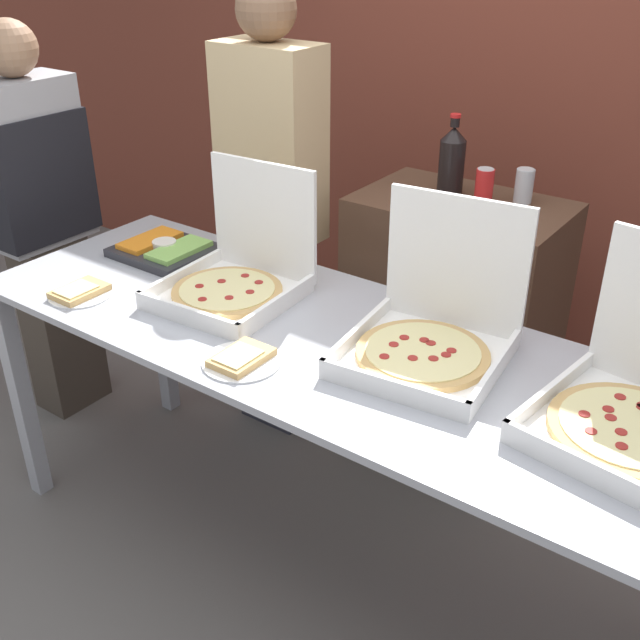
{
  "coord_description": "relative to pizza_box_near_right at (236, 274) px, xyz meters",
  "views": [
    {
      "loc": [
        1.14,
        -1.57,
        2.02
      ],
      "look_at": [
        0.0,
        0.0,
        0.97
      ],
      "focal_mm": 42.0,
      "sensor_mm": 36.0,
      "label": 1
    }
  ],
  "objects": [
    {
      "name": "buffet_table",
      "position": [
        0.38,
        -0.06,
        -0.18
      ],
      "size": [
        2.33,
        0.81,
        0.92
      ],
      "color": "#A8AAB2",
      "rests_on": "ground_plane"
    },
    {
      "name": "brick_wall_behind",
      "position": [
        0.38,
        1.64,
        0.41
      ],
      "size": [
        10.0,
        0.06,
        2.8
      ],
      "color": "brown",
      "rests_on": "ground_plane"
    },
    {
      "name": "soda_bottle",
      "position": [
        0.33,
        0.84,
        0.24
      ],
      "size": [
        0.1,
        0.1,
        0.29
      ],
      "color": "black",
      "rests_on": "sideboard_podium"
    },
    {
      "name": "pizza_box_near_left",
      "position": [
        0.7,
        0.03,
        0.0
      ],
      "size": [
        0.47,
        0.48,
        0.42
      ],
      "rotation": [
        0.0,
        0.0,
        0.11
      ],
      "color": "white",
      "rests_on": "buffet_table"
    },
    {
      "name": "veggie_tray",
      "position": [
        -0.43,
        0.09,
        -0.05
      ],
      "size": [
        0.34,
        0.29,
        0.05
      ],
      "color": "#28282D",
      "rests_on": "buffet_table"
    },
    {
      "name": "soda_can_silver",
      "position": [
        0.59,
        0.9,
        0.17
      ],
      "size": [
        0.07,
        0.07,
        0.12
      ],
      "color": "silver",
      "rests_on": "sideboard_podium"
    },
    {
      "name": "sideboard_podium",
      "position": [
        0.42,
        0.78,
        -0.44
      ],
      "size": [
        0.76,
        0.49,
        1.1
      ],
      "color": "#4C3323",
      "rests_on": "ground_plane"
    },
    {
      "name": "paper_plate_front_left",
      "position": [
        -0.41,
        -0.31,
        -0.06
      ],
      "size": [
        0.21,
        0.21,
        0.03
      ],
      "color": "white",
      "rests_on": "buffet_table"
    },
    {
      "name": "person_server_vest",
      "position": [
        -1.15,
        0.07,
        -0.04
      ],
      "size": [
        0.24,
        0.42,
        1.69
      ],
      "rotation": [
        0.0,
        0.0,
        -1.57
      ],
      "color": "#473D33",
      "rests_on": "ground_plane"
    },
    {
      "name": "paper_plate_front_center",
      "position": [
        0.29,
        -0.32,
        -0.06
      ],
      "size": [
        0.23,
        0.23,
        0.03
      ],
      "color": "white",
      "rests_on": "buffet_table"
    },
    {
      "name": "ground_plane",
      "position": [
        0.38,
        -0.06,
        -0.99
      ],
      "size": [
        16.0,
        16.0,
        0.0
      ],
      "primitive_type": "plane",
      "color": "slate"
    },
    {
      "name": "person_guest_plaid",
      "position": [
        -0.29,
        0.54,
        -0.02
      ],
      "size": [
        0.4,
        0.22,
        1.84
      ],
      "rotation": [
        0.0,
        0.0,
        3.14
      ],
      "color": "#2D2D38",
      "rests_on": "ground_plane"
    },
    {
      "name": "pizza_box_near_right",
      "position": [
        0.0,
        0.0,
        0.0
      ],
      "size": [
        0.43,
        0.45,
        0.41
      ],
      "rotation": [
        0.0,
        0.0,
        0.06
      ],
      "color": "white",
      "rests_on": "buffet_table"
    },
    {
      "name": "soda_can_colored",
      "position": [
        0.47,
        0.82,
        0.17
      ],
      "size": [
        0.07,
        0.07,
        0.12
      ],
      "color": "red",
      "rests_on": "sideboard_podium"
    }
  ]
}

